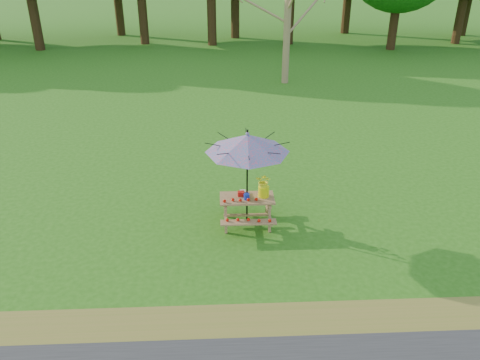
{
  "coord_description": "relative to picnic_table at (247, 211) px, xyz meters",
  "views": [
    {
      "loc": [
        2.91,
        -8.58,
        5.53
      ],
      "look_at": [
        3.34,
        0.5,
        1.1
      ],
      "focal_mm": 35.0,
      "sensor_mm": 36.0,
      "label": 1
    }
  ],
  "objects": [
    {
      "name": "flower_bucket",
      "position": [
        0.37,
        0.04,
        0.64
      ],
      "size": [
        0.41,
        0.39,
        0.55
      ],
      "color": "#EEED0C",
      "rests_on": "picnic_table"
    },
    {
      "name": "tomatoes_row",
      "position": [
        -0.15,
        -0.18,
        0.38
      ],
      "size": [
        0.77,
        0.13,
        0.07
      ],
      "primitive_type": null,
      "color": "red",
      "rests_on": "picnic_table"
    },
    {
      "name": "ground",
      "position": [
        -3.49,
        -0.5,
        -0.33
      ],
      "size": [
        120.0,
        120.0,
        0.0
      ],
      "primitive_type": "plane",
      "color": "#296613",
      "rests_on": "ground"
    },
    {
      "name": "drygrass_strip",
      "position": [
        -3.49,
        -3.3,
        -0.32
      ],
      "size": [
        120.0,
        1.2,
        0.01
      ],
      "primitive_type": "cube",
      "color": "olive",
      "rests_on": "ground"
    },
    {
      "name": "picnic_table",
      "position": [
        0.0,
        0.0,
        0.0
      ],
      "size": [
        1.2,
        1.32,
        0.67
      ],
      "color": "#956243",
      "rests_on": "ground"
    },
    {
      "name": "produce_bins",
      "position": [
        -0.07,
        0.04,
        0.4
      ],
      "size": [
        0.25,
        0.41,
        0.13
      ],
      "color": "red",
      "rests_on": "picnic_table"
    },
    {
      "name": "patio_umbrella",
      "position": [
        0.0,
        0.0,
        1.62
      ],
      "size": [
        1.83,
        1.83,
        2.25
      ],
      "color": "black",
      "rests_on": "ground"
    }
  ]
}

